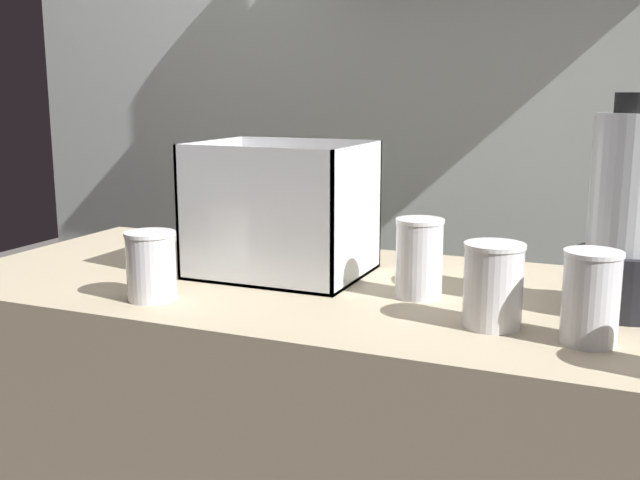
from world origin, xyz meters
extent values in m
cube|color=silver|center=(0.00, 0.77, 1.25)|extent=(2.60, 0.04, 2.50)
cube|color=white|center=(-0.10, 0.04, 0.90)|extent=(0.31, 0.25, 0.01)
cube|color=white|center=(-0.10, -0.08, 1.03)|extent=(0.31, 0.01, 0.25)
cube|color=white|center=(-0.10, 0.16, 1.03)|extent=(0.31, 0.01, 0.25)
cube|color=white|center=(-0.25, 0.04, 1.03)|extent=(0.01, 0.25, 0.25)
cube|color=white|center=(0.06, 0.04, 1.03)|extent=(0.01, 0.25, 0.25)
cone|color=orange|center=(-0.09, 0.07, 0.92)|extent=(0.11, 0.16, 0.03)
cone|color=orange|center=(-0.09, 0.04, 0.92)|extent=(0.17, 0.11, 0.03)
cone|color=orange|center=(-0.10, 0.01, 0.93)|extent=(0.14, 0.09, 0.04)
cone|color=orange|center=(-0.14, 0.01, 0.93)|extent=(0.14, 0.12, 0.04)
cone|color=orange|center=(-0.05, 0.04, 0.95)|extent=(0.06, 0.15, 0.02)
cone|color=orange|center=(-0.15, 0.06, 0.96)|extent=(0.06, 0.17, 0.03)
cone|color=orange|center=(-0.07, 0.01, 0.95)|extent=(0.15, 0.04, 0.03)
cone|color=orange|center=(-0.08, 0.05, 0.95)|extent=(0.06, 0.19, 0.03)
cone|color=orange|center=(-0.09, 0.02, 0.99)|extent=(0.08, 0.16, 0.03)
cone|color=orange|center=(-0.09, 0.04, 0.98)|extent=(0.06, 0.20, 0.03)
cylinder|color=black|center=(0.51, 0.02, 0.95)|extent=(0.15, 0.15, 0.10)
cylinder|color=silver|center=(0.51, 0.02, 1.11)|extent=(0.12, 0.12, 0.21)
cylinder|color=orange|center=(0.51, 0.02, 1.02)|extent=(0.11, 0.11, 0.04)
cylinder|color=black|center=(0.51, 0.02, 1.23)|extent=(0.07, 0.07, 0.03)
cylinder|color=white|center=(-0.22, -0.21, 0.95)|extent=(0.08, 0.08, 0.11)
cylinder|color=orange|center=(-0.22, -0.21, 0.95)|extent=(0.08, 0.08, 0.10)
cylinder|color=white|center=(-0.22, -0.21, 1.01)|extent=(0.09, 0.09, 0.01)
cylinder|color=white|center=(0.19, -0.02, 0.96)|extent=(0.08, 0.08, 0.13)
cylinder|color=maroon|center=(0.19, -0.02, 0.94)|extent=(0.07, 0.07, 0.08)
cylinder|color=white|center=(0.19, -0.02, 1.03)|extent=(0.08, 0.08, 0.01)
cylinder|color=white|center=(0.34, -0.14, 0.96)|extent=(0.09, 0.09, 0.12)
cylinder|color=orange|center=(0.34, -0.14, 0.93)|extent=(0.08, 0.08, 0.07)
cylinder|color=white|center=(0.34, -0.14, 1.02)|extent=(0.09, 0.09, 0.01)
cylinder|color=white|center=(0.48, -0.16, 0.96)|extent=(0.08, 0.08, 0.13)
cylinder|color=yellow|center=(0.48, -0.16, 0.95)|extent=(0.07, 0.07, 0.11)
cylinder|color=white|center=(0.48, -0.16, 1.03)|extent=(0.08, 0.08, 0.01)
camera|label=1|loc=(0.53, -1.23, 1.25)|focal=42.26mm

